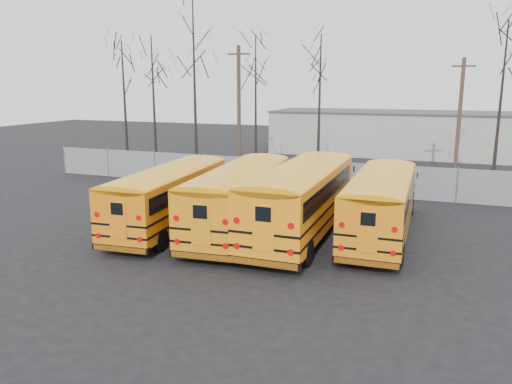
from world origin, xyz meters
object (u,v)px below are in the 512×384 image
at_px(utility_pole_left, 239,108).
at_px(bus_d, 382,199).
at_px(bus_c, 303,194).
at_px(utility_pole_right, 459,120).
at_px(bus_b, 241,193).
at_px(bus_a, 171,192).

bearing_deg(utility_pole_left, bus_d, -51.20).
distance_m(bus_c, utility_pole_left, 17.48).
distance_m(bus_c, utility_pole_right, 16.94).
relative_size(bus_b, bus_d, 1.06).
bearing_deg(utility_pole_right, bus_d, -109.89).
bearing_deg(utility_pole_right, bus_b, -127.97).
relative_size(bus_c, utility_pole_left, 1.24).
relative_size(bus_d, utility_pole_left, 1.12).
distance_m(bus_a, bus_d, 9.65).
height_order(bus_a, bus_d, bus_d).
xyz_separation_m(bus_a, utility_pole_right, (12.72, 16.36, 2.59)).
relative_size(utility_pole_left, utility_pole_right, 1.13).
bearing_deg(bus_c, utility_pole_right, 66.76).
bearing_deg(utility_pole_left, bus_a, -82.64).
bearing_deg(bus_d, bus_a, -169.93).
height_order(bus_a, utility_pole_left, utility_pole_left).
xyz_separation_m(bus_c, bus_d, (3.33, 0.92, -0.18)).
bearing_deg(bus_a, bus_b, 4.95).
bearing_deg(bus_d, bus_c, -165.53).
distance_m(utility_pole_left, utility_pole_right, 15.72).
xyz_separation_m(bus_c, utility_pole_left, (-9.11, 14.62, 2.96)).
xyz_separation_m(bus_a, bus_c, (6.14, 0.93, 0.20)).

